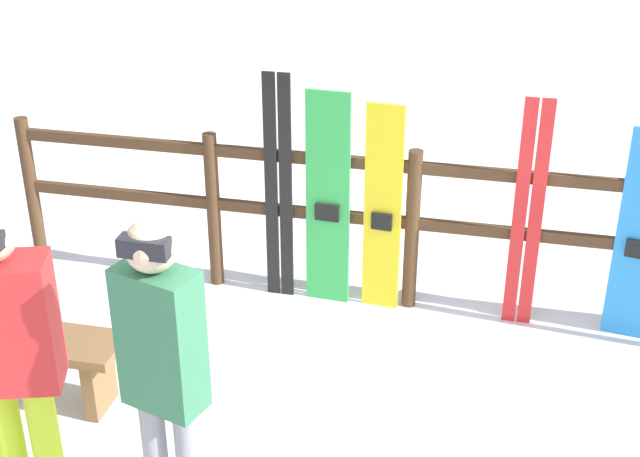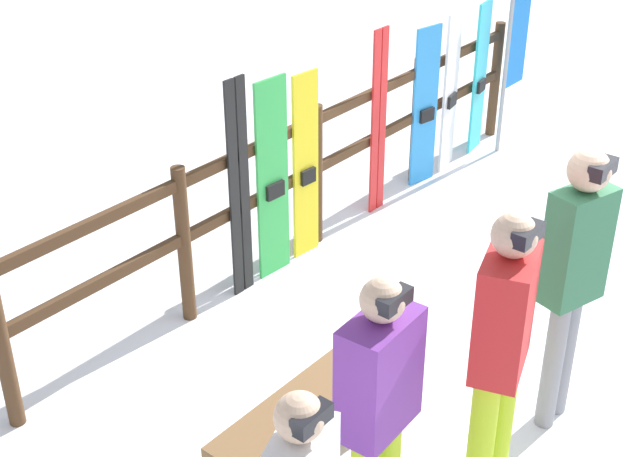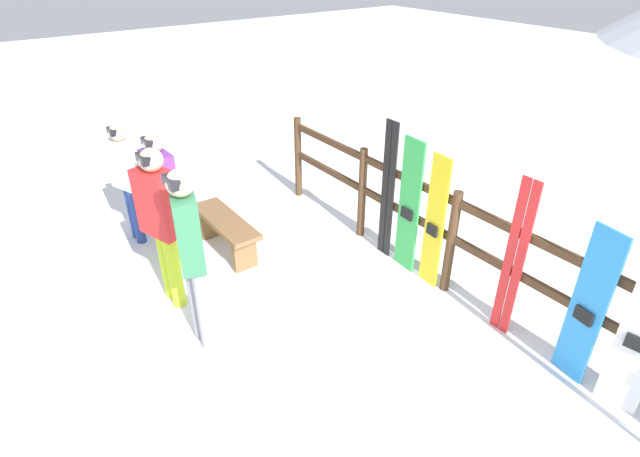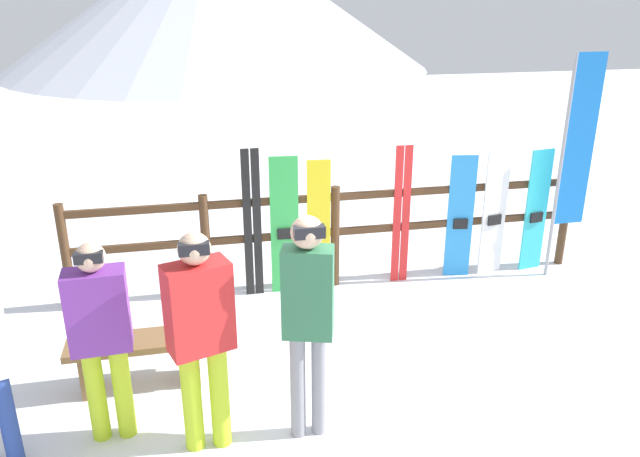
# 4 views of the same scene
# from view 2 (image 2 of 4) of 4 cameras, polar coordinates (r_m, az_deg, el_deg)

# --- Properties ---
(ground_plane) EXTENTS (40.00, 40.00, 0.00)m
(ground_plane) POSITION_cam_2_polar(r_m,az_deg,el_deg) (6.52, 14.39, -6.48)
(ground_plane) COLOR white
(fence) EXTENTS (5.91, 0.10, 1.19)m
(fence) POSITION_cam_2_polar(r_m,az_deg,el_deg) (7.11, -0.23, 4.29)
(fence) COLOR #4C331E
(fence) RESTS_ON ground
(bench) EXTENTS (1.20, 0.36, 0.46)m
(bench) POSITION_cam_2_polar(r_m,az_deg,el_deg) (5.09, -1.15, -12.22)
(bench) COLOR brown
(bench) RESTS_ON ground
(person_purple) EXTENTS (0.44, 0.26, 1.61)m
(person_purple) POSITION_cam_2_polar(r_m,az_deg,el_deg) (4.30, 3.77, -10.96)
(person_purple) COLOR #B7D826
(person_purple) RESTS_ON ground
(person_red) EXTENTS (0.50, 0.37, 1.73)m
(person_red) POSITION_cam_2_polar(r_m,az_deg,el_deg) (4.64, 11.56, -7.00)
(person_red) COLOR #B7D826
(person_red) RESTS_ON ground
(person_plaid_green) EXTENTS (0.41, 0.30, 1.80)m
(person_plaid_green) POSITION_cam_2_polar(r_m,az_deg,el_deg) (5.19, 15.94, -2.35)
(person_plaid_green) COLOR gray
(person_plaid_green) RESTS_ON ground
(ski_pair_black) EXTENTS (0.19, 0.02, 1.69)m
(ski_pair_black) POSITION_cam_2_polar(r_m,az_deg,el_deg) (6.39, -5.19, 2.45)
(ski_pair_black) COLOR black
(ski_pair_black) RESTS_ON ground
(snowboard_green) EXTENTS (0.31, 0.07, 1.58)m
(snowboard_green) POSITION_cam_2_polar(r_m,az_deg,el_deg) (6.64, -3.05, 3.08)
(snowboard_green) COLOR green
(snowboard_green) RESTS_ON ground
(snowboard_yellow) EXTENTS (0.26, 0.07, 1.53)m
(snowboard_yellow) POSITION_cam_2_polar(r_m,az_deg,el_deg) (6.91, -0.92, 3.95)
(snowboard_yellow) COLOR yellow
(snowboard_yellow) RESTS_ON ground
(ski_pair_red) EXTENTS (0.20, 0.02, 1.64)m
(ski_pair_red) POSITION_cam_2_polar(r_m,az_deg,el_deg) (7.60, 3.77, 6.76)
(ski_pair_red) COLOR red
(ski_pair_red) RESTS_ON ground
(snowboard_blue) EXTENTS (0.30, 0.09, 1.49)m
(snowboard_blue) POSITION_cam_2_polar(r_m,az_deg,el_deg) (8.19, 6.75, 7.71)
(snowboard_blue) COLOR #288CE0
(snowboard_blue) RESTS_ON ground
(snowboard_white) EXTENTS (0.32, 0.10, 1.52)m
(snowboard_white) POSITION_cam_2_polar(r_m,az_deg,el_deg) (8.52, 8.34, 8.60)
(snowboard_white) COLOR white
(snowboard_white) RESTS_ON ground
(snowboard_cyan) EXTENTS (0.30, 0.09, 1.50)m
(snowboard_cyan) POSITION_cam_2_polar(r_m,az_deg,el_deg) (8.98, 10.19, 9.45)
(snowboard_cyan) COLOR #2DBFCC
(snowboard_cyan) RESTS_ON ground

